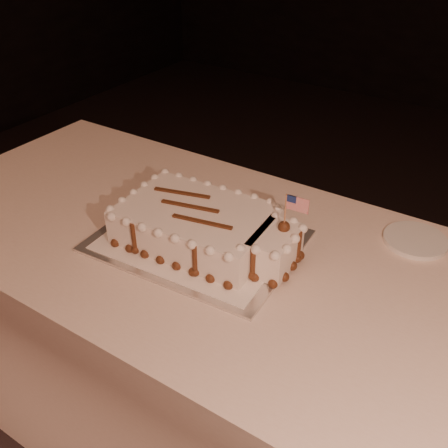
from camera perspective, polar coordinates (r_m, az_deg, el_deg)
The scene contains 6 objects.
room_shell at distance 0.35m, azimuth -15.43°, elevation 18.57°, with size 6.10×8.10×2.90m.
banquet_table at distance 1.41m, azimuth 10.24°, elevation -18.96°, with size 2.40×0.80×0.75m, color beige.
cake_board at distance 1.26m, azimuth -3.06°, elevation -1.91°, with size 0.49×0.37×0.01m, color silver.
doily at distance 1.25m, azimuth -3.07°, elevation -1.73°, with size 0.44×0.33×0.00m, color white.
sheet_cake at distance 1.22m, azimuth -2.10°, elevation -0.36°, with size 0.47×0.29×0.18m.
side_plate at distance 1.34m, azimuth 21.01°, elevation -1.73°, with size 0.16×0.16×0.01m, color white.
Camera 1 is at (0.26, -0.23, 1.49)m, focal length 40.00 mm.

